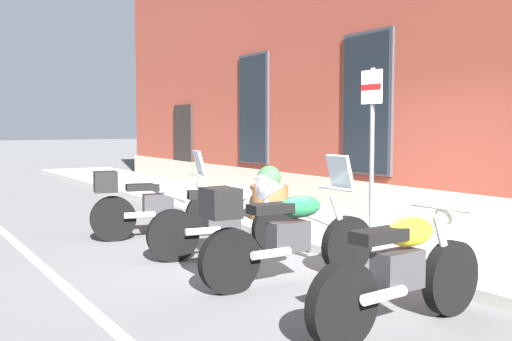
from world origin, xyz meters
TOP-DOWN VIEW (x-y plane):
  - ground_plane at (0.00, 0.00)m, footprint 140.00×140.00m
  - sidewalk at (0.00, 1.24)m, footprint 32.12×2.47m
  - lane_stripe at (0.00, -3.20)m, footprint 32.12×0.12m
  - motorcycle_silver_touring at (-2.41, -1.36)m, footprint 0.81×2.08m
  - motorcycle_white_sport at (-0.73, -0.99)m, footprint 0.68×2.05m
  - motorcycle_green_touring at (0.73, -1.20)m, footprint 0.62×2.21m
  - motorcycle_yellow_naked at (2.40, -1.18)m, footprint 0.62×2.03m
  - parking_sign at (0.07, 0.70)m, footprint 0.36×0.07m
  - barrel_planter at (-2.35, 0.69)m, footprint 0.68×0.68m

SIDE VIEW (x-z plane):
  - ground_plane at x=0.00m, z-range 0.00..0.00m
  - lane_stripe at x=0.00m, z-range 0.00..0.01m
  - sidewalk at x=0.00m, z-range 0.00..0.13m
  - barrel_planter at x=-2.35m, z-range 0.04..0.95m
  - motorcycle_yellow_naked at x=2.40m, z-range -0.01..1.00m
  - motorcycle_silver_touring at x=-2.41m, z-range -0.11..1.21m
  - motorcycle_green_touring at x=0.73m, z-range -0.12..1.26m
  - motorcycle_white_sport at x=-0.73m, z-range 0.04..1.11m
  - parking_sign at x=0.07m, z-range 0.47..2.81m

